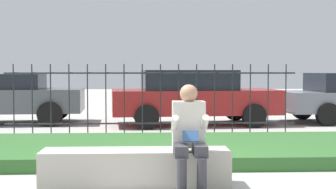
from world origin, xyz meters
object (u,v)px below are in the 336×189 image
object	(u,v)px
stone_bench	(136,170)
car_parked_left	(5,97)
person_seated_reader	(189,134)
car_parked_center	(193,96)

from	to	relation	value
stone_bench	car_parked_left	distance (m)	7.85
person_seated_reader	car_parked_center	bearing A→B (deg)	84.09
car_parked_left	car_parked_center	xyz separation A→B (m)	(4.96, -0.47, 0.03)
person_seated_reader	car_parked_left	distance (m)	8.39
car_parked_left	car_parked_center	world-z (taller)	car_parked_center
person_seated_reader	car_parked_left	bearing A→B (deg)	120.53
stone_bench	car_parked_left	bearing A→B (deg)	117.62
stone_bench	car_parked_center	distance (m)	6.63
car_parked_left	stone_bench	bearing A→B (deg)	-66.03
stone_bench	person_seated_reader	xyz separation A→B (m)	(0.63, -0.28, 0.48)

